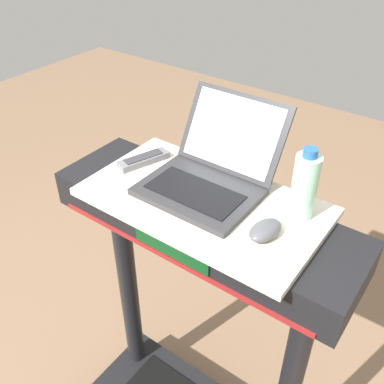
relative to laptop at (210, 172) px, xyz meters
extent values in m
cylinder|color=black|center=(-0.32, -0.06, -0.62)|extent=(0.07, 0.07, 0.88)
cube|color=black|center=(0.02, -0.06, -0.12)|extent=(0.90, 0.28, 0.11)
cube|color=#0C3F19|center=(0.02, -0.20, -0.12)|extent=(0.24, 0.01, 0.06)
cube|color=maroon|center=(0.02, -0.20, -0.17)|extent=(0.81, 0.00, 0.02)
cube|color=beige|center=(0.02, -0.06, -0.06)|extent=(0.65, 0.37, 0.02)
cube|color=#2D2D30|center=(0.00, -0.05, -0.04)|extent=(0.31, 0.23, 0.02)
cube|color=black|center=(0.00, -0.07, -0.03)|extent=(0.26, 0.13, 0.00)
cube|color=#2D2D30|center=(0.00, 0.11, 0.07)|extent=(0.31, 0.12, 0.20)
cube|color=white|center=(0.00, 0.11, 0.07)|extent=(0.27, 0.10, 0.18)
ellipsoid|color=#4C4C51|center=(0.23, -0.10, -0.03)|extent=(0.08, 0.11, 0.03)
cylinder|color=#9EDBB2|center=(0.26, 0.03, 0.04)|extent=(0.06, 0.06, 0.17)
cylinder|color=#2659A5|center=(0.26, 0.03, 0.14)|extent=(0.04, 0.04, 0.02)
cube|color=slate|center=(-0.23, -0.02, -0.04)|extent=(0.10, 0.17, 0.02)
cube|color=#333338|center=(-0.23, -0.02, -0.02)|extent=(0.07, 0.12, 0.00)
camera|label=1|loc=(0.56, -0.85, 0.66)|focal=40.88mm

